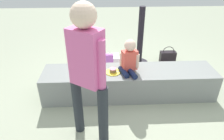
# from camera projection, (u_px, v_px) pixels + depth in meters

# --- Properties ---
(ground_plane) EXTENTS (12.00, 12.00, 0.00)m
(ground_plane) POSITION_uv_depth(u_px,v_px,m) (128.00, 94.00, 3.20)
(ground_plane) COLOR #9DA58B
(concrete_ledge) EXTENTS (2.54, 0.54, 0.42)m
(concrete_ledge) POSITION_uv_depth(u_px,v_px,m) (129.00, 83.00, 3.10)
(concrete_ledge) COLOR gray
(concrete_ledge) RESTS_ON ground_plane
(child_seated) EXTENTS (0.29, 0.35, 0.48)m
(child_seated) POSITION_uv_depth(u_px,v_px,m) (129.00, 58.00, 2.86)
(child_seated) COLOR #141F44
(child_seated) RESTS_ON concrete_ledge
(adult_standing) EXTENTS (0.40, 0.34, 1.57)m
(adult_standing) POSITION_uv_depth(u_px,v_px,m) (87.00, 66.00, 2.01)
(adult_standing) COLOR #242931
(adult_standing) RESTS_ON ground_plane
(cake_plate) EXTENTS (0.22, 0.22, 0.07)m
(cake_plate) POSITION_uv_depth(u_px,v_px,m) (113.00, 71.00, 2.94)
(cake_plate) COLOR yellow
(cake_plate) RESTS_ON concrete_ledge
(gift_bag) EXTENTS (0.22, 0.08, 0.38)m
(gift_bag) POSITION_uv_depth(u_px,v_px,m) (107.00, 62.00, 3.75)
(gift_bag) COLOR #B259BF
(gift_bag) RESTS_ON ground_plane
(railing_post) EXTENTS (0.36, 0.36, 1.12)m
(railing_post) POSITION_uv_depth(u_px,v_px,m) (140.00, 44.00, 3.88)
(railing_post) COLOR black
(railing_post) RESTS_ON ground_plane
(water_bottle_near_gift) EXTENTS (0.08, 0.08, 0.22)m
(water_bottle_near_gift) POSITION_uv_depth(u_px,v_px,m) (173.00, 70.00, 3.65)
(water_bottle_near_gift) COLOR silver
(water_bottle_near_gift) RESTS_ON ground_plane
(water_bottle_far_side) EXTENTS (0.07, 0.07, 0.20)m
(water_bottle_far_side) POSITION_uv_depth(u_px,v_px,m) (99.00, 74.00, 3.56)
(water_bottle_far_side) COLOR silver
(water_bottle_far_side) RESTS_ON ground_plane
(party_cup_red) EXTENTS (0.09, 0.09, 0.11)m
(party_cup_red) POSITION_uv_depth(u_px,v_px,m) (83.00, 65.00, 3.91)
(party_cup_red) COLOR red
(party_cup_red) RESTS_ON ground_plane
(cake_box_white) EXTENTS (0.30, 0.28, 0.12)m
(cake_box_white) POSITION_uv_depth(u_px,v_px,m) (112.00, 58.00, 4.16)
(cake_box_white) COLOR white
(cake_box_white) RESTS_ON ground_plane
(handbag_black_leather) EXTENTS (0.30, 0.14, 0.34)m
(handbag_black_leather) POSITION_uv_depth(u_px,v_px,m) (168.00, 57.00, 4.08)
(handbag_black_leather) COLOR black
(handbag_black_leather) RESTS_ON ground_plane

